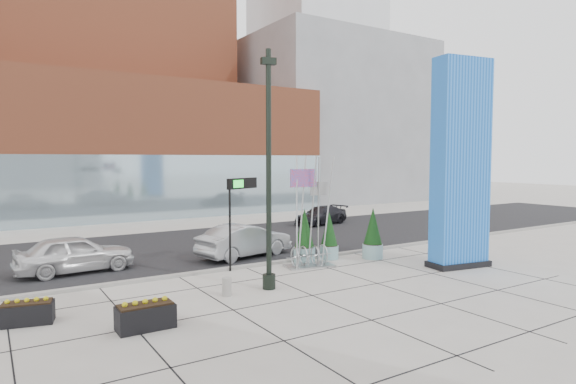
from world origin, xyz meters
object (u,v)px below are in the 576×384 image
public_art_sculpture (310,237)px  blue_pylon (460,167)px  concrete_bollard (227,287)px  car_silver_mid (245,241)px  lamp_post (269,193)px  overhead_street_sign (244,191)px  car_white_west (75,254)px

public_art_sculpture → blue_pylon: bearing=-23.0°
public_art_sculpture → concrete_bollard: 5.58m
blue_pylon → car_silver_mid: blue_pylon is taller
blue_pylon → concrete_bollard: blue_pylon is taller
lamp_post → car_silver_mid: size_ratio=1.79×
lamp_post → concrete_bollard: bearing=-179.8°
car_silver_mid → lamp_post: bearing=148.4°
public_art_sculpture → car_silver_mid: size_ratio=1.01×
concrete_bollard → overhead_street_sign: (2.34, 3.26, 3.01)m
concrete_bollard → car_silver_mid: car_silver_mid is taller
public_art_sculpture → concrete_bollard: public_art_sculpture is taller
concrete_bollard → overhead_street_sign: bearing=54.3°
concrete_bollard → car_white_west: car_white_west is taller
overhead_street_sign → car_silver_mid: size_ratio=0.81×
car_white_west → concrete_bollard: bearing=-152.5°
blue_pylon → concrete_bollard: size_ratio=14.19×
blue_pylon → car_white_west: blue_pylon is taller
lamp_post → public_art_sculpture: lamp_post is taller
car_silver_mid → blue_pylon: bearing=-147.4°
blue_pylon → overhead_street_sign: 9.36m
lamp_post → concrete_bollard: (-1.67, -0.00, -3.18)m
car_white_west → blue_pylon: bearing=-121.8°
blue_pylon → public_art_sculpture: blue_pylon is taller
concrete_bollard → car_silver_mid: bearing=57.5°
lamp_post → concrete_bollard: 3.59m
car_white_west → car_silver_mid: car_silver_mid is taller
blue_pylon → car_white_west: bearing=161.1°
public_art_sculpture → car_white_west: 9.80m
blue_pylon → public_art_sculpture: bearing=156.5°
blue_pylon → overhead_street_sign: bearing=160.1°
lamp_post → overhead_street_sign: (0.67, 3.26, -0.17)m
overhead_street_sign → car_silver_mid: overhead_street_sign is taller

